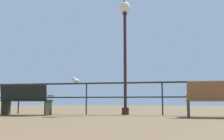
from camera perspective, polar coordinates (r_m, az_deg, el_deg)
pier_railing at (r=8.06m, az=2.46°, el=-4.46°), size 21.31×0.05×1.00m
bench_near_left at (r=8.21m, az=-18.35°, el=-6.01°), size 1.45×0.72×0.89m
bench_near_right at (r=7.22m, az=21.95°, el=-5.68°), size 1.50×0.69×0.92m
lamppost_center at (r=8.47m, az=2.84°, el=7.36°), size 0.36×0.36×3.74m
seagull_on_rail at (r=8.46m, az=-7.95°, el=-2.24°), size 0.26×0.34×0.18m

